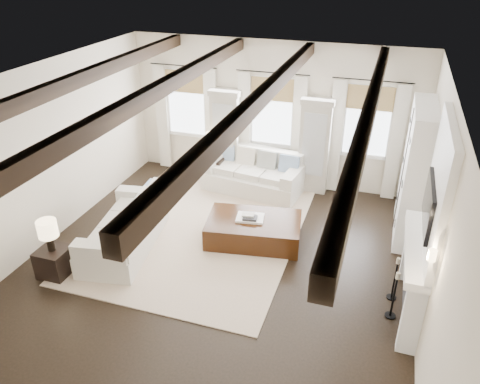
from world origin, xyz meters
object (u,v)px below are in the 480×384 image
(ottoman, at_px, (254,230))
(side_table_front, at_px, (55,262))
(sofa_left, at_px, (128,229))
(side_table_back, at_px, (215,171))
(sofa_back, at_px, (254,175))

(ottoman, xyz_separation_m, side_table_front, (-2.86, -2.01, 0.02))
(sofa_left, distance_m, side_table_back, 2.99)
(ottoman, xyz_separation_m, side_table_back, (-1.55, 2.02, 0.08))
(sofa_back, xyz_separation_m, side_table_front, (-2.27, -4.01, -0.12))
(sofa_left, height_order, ottoman, sofa_left)
(side_table_front, xyz_separation_m, side_table_back, (1.31, 4.03, 0.06))
(side_table_back, bearing_deg, side_table_front, -108.00)
(side_table_front, distance_m, side_table_back, 4.24)
(ottoman, distance_m, side_table_front, 3.49)
(sofa_back, xyz_separation_m, side_table_back, (-0.95, 0.03, -0.06))
(ottoman, bearing_deg, side_table_front, -153.99)
(ottoman, height_order, side_table_back, side_table_back)
(ottoman, bearing_deg, sofa_back, 97.52)
(sofa_left, xyz_separation_m, side_table_back, (0.55, 2.94, -0.08))
(sofa_left, xyz_separation_m, side_table_front, (-0.76, -1.09, -0.14))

